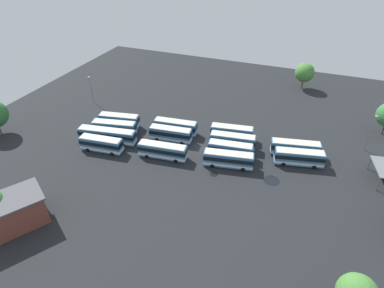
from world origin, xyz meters
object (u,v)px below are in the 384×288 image
(bus_row1_slot2, at_px, (171,134))
(bus_row2_slot0, at_px, (228,159))
(bus_row0_slot1, at_px, (107,135))
(bus_row1_slot3, at_px, (176,127))
(bus_row2_slot3, at_px, (232,132))
(bus_row2_slot1, at_px, (230,150))
(lamp_post_near_entrance, at_px, (91,89))
(tree_northwest, at_px, (305,73))
(bus_row1_slot0, at_px, (163,151))
(depot_building, at_px, (11,213))
(bus_row2_slot2, at_px, (233,141))
(lamp_post_mid_lot, at_px, (370,132))
(bus_row0_slot0, at_px, (101,144))
(bus_row3_slot2, at_px, (295,148))
(bus_row0_slot2, at_px, (114,128))
(bus_row3_slot1, at_px, (299,157))
(bus_row0_slot3, at_px, (119,121))

(bus_row1_slot2, height_order, bus_row2_slot0, same)
(bus_row0_slot1, distance_m, bus_row1_slot3, 16.94)
(bus_row0_slot1, xyz_separation_m, bus_row1_slot3, (13.92, 9.66, -0.00))
(bus_row1_slot2, relative_size, bus_row2_slot3, 1.00)
(bus_row2_slot1, bearing_deg, bus_row2_slot0, -81.23)
(lamp_post_near_entrance, height_order, tree_northwest, tree_northwest)
(bus_row1_slot0, height_order, depot_building, depot_building)
(bus_row2_slot3, xyz_separation_m, tree_northwest, (13.49, 37.52, 3.48))
(bus_row2_slot2, distance_m, lamp_post_mid_lot, 31.30)
(bus_row0_slot0, distance_m, bus_row2_slot1, 29.94)
(bus_row2_slot2, relative_size, depot_building, 0.83)
(bus_row2_slot3, height_order, depot_building, depot_building)
(depot_building, bearing_deg, bus_row3_slot2, 41.90)
(bus_row0_slot2, bearing_deg, lamp_post_near_entrance, 141.03)
(depot_building, bearing_deg, bus_row0_slot2, 89.70)
(bus_row3_slot1, bearing_deg, bus_row1_slot0, -163.55)
(bus_row2_slot1, distance_m, bus_row3_slot2, 14.92)
(bus_row2_slot1, xyz_separation_m, bus_row3_slot2, (13.68, 5.96, 0.00))
(bus_row0_slot3, distance_m, bus_row2_slot2, 30.17)
(bus_row0_slot3, xyz_separation_m, tree_northwest, (42.47, 42.50, 3.48))
(bus_row1_slot2, distance_m, lamp_post_near_entrance, 31.77)
(bus_row3_slot2, bearing_deg, bus_row0_slot2, -170.49)
(tree_northwest, bearing_deg, bus_row0_slot0, -127.17)
(bus_row1_slot3, distance_m, bus_row2_slot0, 18.21)
(bus_row0_slot0, distance_m, bus_row1_slot3, 18.64)
(bus_row1_slot3, distance_m, bus_row2_slot2, 15.21)
(bus_row2_slot0, relative_size, bus_row3_slot2, 0.98)
(bus_row2_slot0, xyz_separation_m, bus_row2_slot2, (-1.04, 7.30, -0.00))
(bus_row3_slot1, bearing_deg, bus_row2_slot3, 164.63)
(bus_row1_slot2, bearing_deg, bus_row2_slot1, -4.13)
(bus_row2_slot2, height_order, lamp_post_mid_lot, lamp_post_mid_lot)
(bus_row1_slot2, distance_m, bus_row1_slot3, 3.55)
(bus_row3_slot2, height_order, lamp_post_near_entrance, lamp_post_near_entrance)
(bus_row2_slot3, bearing_deg, bus_row3_slot1, -15.37)
(bus_row0_slot1, xyz_separation_m, bus_row2_slot1, (29.58, 5.01, -0.00))
(depot_building, bearing_deg, bus_row2_slot3, 54.92)
(bus_row2_slot3, xyz_separation_m, bus_row3_slot2, (15.32, -1.22, 0.00))
(bus_row0_slot0, xyz_separation_m, bus_row1_slot3, (12.99, 13.37, 0.00))
(bus_row2_slot3, xyz_separation_m, bus_row3_slot1, (16.50, -4.53, 0.00))
(bus_row1_slot0, relative_size, bus_row2_slot2, 1.04)
(bus_row2_slot1, distance_m, bus_row2_slot2, 3.69)
(bus_row3_slot2, bearing_deg, bus_row2_slot3, 175.45)
(bus_row0_slot1, distance_m, lamp_post_near_entrance, 22.82)
(bus_row0_slot0, bearing_deg, bus_row0_slot1, 104.15)
(bus_row0_slot1, bearing_deg, lamp_post_near_entrance, 134.24)
(bus_row0_slot2, xyz_separation_m, bus_row3_slot2, (43.54, 7.29, -0.00))
(tree_northwest, bearing_deg, bus_row1_slot3, -124.49)
(bus_row3_slot2, bearing_deg, depot_building, -138.10)
(bus_row1_slot3, distance_m, bus_row2_slot1, 16.33)
(depot_building, bearing_deg, bus_row1_slot3, 69.23)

